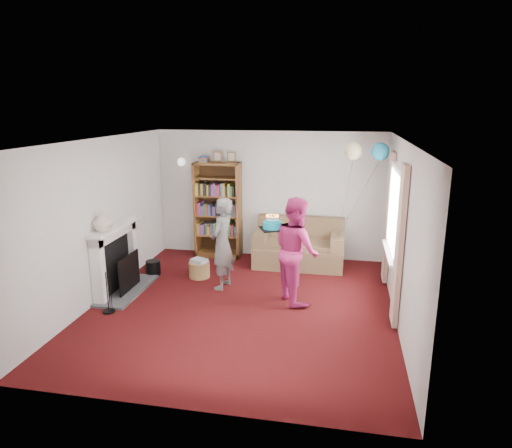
% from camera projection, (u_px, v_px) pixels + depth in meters
% --- Properties ---
extents(ground, '(5.00, 5.00, 0.00)m').
position_uv_depth(ground, '(242.00, 306.00, 6.97)').
color(ground, black).
rests_on(ground, ground).
extents(wall_back, '(4.50, 0.02, 2.50)m').
position_uv_depth(wall_back, '(269.00, 195.00, 9.03)').
color(wall_back, silver).
rests_on(wall_back, ground).
extents(wall_left, '(0.02, 5.00, 2.50)m').
position_uv_depth(wall_left, '(99.00, 220.00, 7.06)').
color(wall_left, silver).
rests_on(wall_left, ground).
extents(wall_right, '(0.02, 5.00, 2.50)m').
position_uv_depth(wall_right, '(403.00, 235.00, 6.24)').
color(wall_right, silver).
rests_on(wall_right, ground).
extents(ceiling, '(4.50, 5.00, 0.01)m').
position_uv_depth(ceiling, '(241.00, 140.00, 6.33)').
color(ceiling, white).
rests_on(ceiling, wall_back).
extents(fireplace, '(0.55, 1.80, 1.12)m').
position_uv_depth(fireplace, '(119.00, 262.00, 7.40)').
color(fireplace, '#3F3F42').
rests_on(fireplace, ground).
extents(window_bay, '(0.14, 2.02, 2.20)m').
position_uv_depth(window_bay, '(394.00, 227.00, 6.83)').
color(window_bay, white).
rests_on(window_bay, ground).
extents(wall_sconce, '(0.16, 0.23, 0.16)m').
position_uv_depth(wall_sconce, '(181.00, 162.00, 9.05)').
color(wall_sconce, gold).
rests_on(wall_sconce, ground).
extents(bookcase, '(0.90, 0.42, 2.11)m').
position_uv_depth(bookcase, '(218.00, 211.00, 9.10)').
color(bookcase, '#472B14').
rests_on(bookcase, ground).
extents(sofa, '(1.67, 0.88, 0.88)m').
position_uv_depth(sofa, '(299.00, 247.00, 8.73)').
color(sofa, brown).
rests_on(sofa, ground).
extents(wicker_basket, '(0.37, 0.37, 0.34)m').
position_uv_depth(wicker_basket, '(199.00, 269.00, 8.11)').
color(wicker_basket, '#9E7D4A').
rests_on(wicker_basket, ground).
extents(person_striped, '(0.45, 0.61, 1.53)m').
position_uv_depth(person_striped, '(222.00, 244.00, 7.49)').
color(person_striped, black).
rests_on(person_striped, ground).
extents(person_magenta, '(0.94, 1.01, 1.65)m').
position_uv_depth(person_magenta, '(296.00, 250.00, 6.99)').
color(person_magenta, '#AF235F').
rests_on(person_magenta, ground).
extents(birthday_cake, '(0.34, 0.34, 0.22)m').
position_uv_depth(birthday_cake, '(272.00, 225.00, 6.96)').
color(birthday_cake, black).
rests_on(birthday_cake, ground).
extents(balloons, '(0.80, 0.31, 1.71)m').
position_uv_depth(balloons, '(367.00, 151.00, 7.68)').
color(balloons, '#3F3F3F').
rests_on(balloons, ground).
extents(mantel_vase, '(0.38, 0.38, 0.32)m').
position_uv_depth(mantel_vase, '(103.00, 221.00, 6.88)').
color(mantel_vase, beige).
rests_on(mantel_vase, fireplace).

